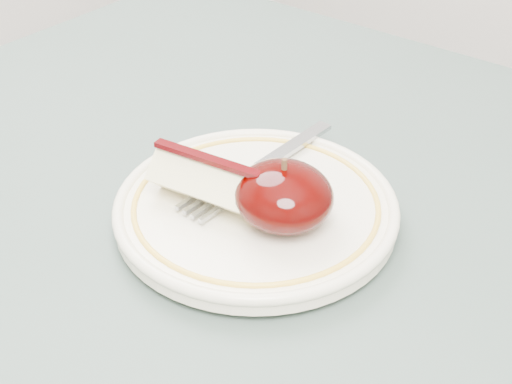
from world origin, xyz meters
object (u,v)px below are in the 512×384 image
Objects in this scene: apple_half at (284,196)px; table at (221,376)px; plate at (256,207)px; fork at (259,168)px.

table is at bearing -92.94° from apple_half.
table is 4.25× the size of plate.
table is at bearing -71.35° from plate.
table is 0.16m from fork.
table is 0.15m from apple_half.
fork is (-0.02, 0.03, 0.01)m from plate.
apple_half is (0.03, -0.01, 0.03)m from plate.
fork is at bearing 143.87° from apple_half.
apple_half reaches higher than plate.
plate is (-0.02, 0.07, 0.10)m from table.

